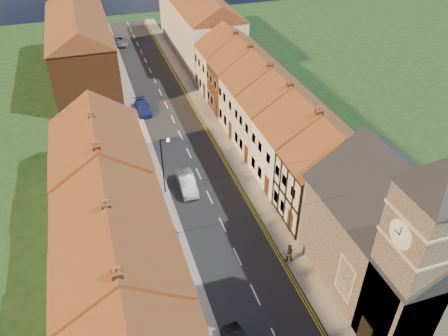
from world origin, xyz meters
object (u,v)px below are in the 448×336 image
(car_mid, at_px, (187,183))
(car_far, at_px, (143,108))
(car_distant, at_px, (118,41))
(pedestrian_left, at_px, (176,237))
(pedestrian_right, at_px, (288,253))
(lamppost, at_px, (163,163))
(church, at_px, (402,235))

(car_mid, xyz_separation_m, car_far, (-1.50, 17.00, -0.09))
(car_distant, xyz_separation_m, pedestrian_left, (-1.24, -49.82, 0.26))
(car_distant, bearing_deg, car_far, -109.03)
(car_mid, relative_size, car_far, 1.01)
(car_far, distance_m, car_distant, 25.71)
(car_mid, height_order, pedestrian_right, pedestrian_right)
(lamppost, xyz_separation_m, car_mid, (2.11, -0.01, -2.83))
(lamppost, bearing_deg, church, -51.70)
(lamppost, height_order, car_mid, lamppost)
(church, xyz_separation_m, pedestrian_right, (-5.66, 4.98, -4.92))
(car_distant, bearing_deg, lamppost, -109.85)
(car_mid, height_order, car_distant, car_mid)
(lamppost, relative_size, car_mid, 1.39)
(car_mid, distance_m, car_far, 17.06)
(car_mid, xyz_separation_m, pedestrian_right, (5.40, -11.69, 0.25))
(car_distant, relative_size, pedestrian_right, 2.94)
(car_mid, xyz_separation_m, pedestrian_left, (-2.74, -7.12, 0.23))
(car_mid, bearing_deg, pedestrian_right, -63.51)
(church, xyz_separation_m, car_distant, (-12.56, 59.38, -5.19))
(car_distant, relative_size, pedestrian_left, 2.98)
(car_mid, bearing_deg, car_distant, 93.69)
(church, height_order, pedestrian_right, church)
(pedestrian_right, bearing_deg, car_mid, -45.33)
(car_far, xyz_separation_m, car_distant, (0.00, 25.71, 0.06))
(pedestrian_right, bearing_deg, car_far, -56.62)
(church, distance_m, lamppost, 21.38)
(pedestrian_left, bearing_deg, car_distant, 87.02)
(car_mid, bearing_deg, car_far, 96.72)
(car_far, distance_m, pedestrian_left, 24.15)
(lamppost, distance_m, pedestrian_right, 14.14)
(car_far, height_order, pedestrian_left, pedestrian_left)
(lamppost, xyz_separation_m, car_far, (0.61, 16.99, -2.92))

